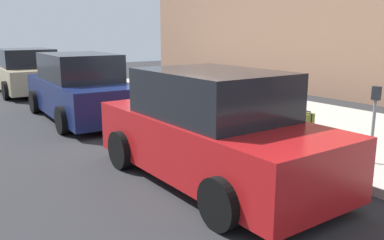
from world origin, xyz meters
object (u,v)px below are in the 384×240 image
suitcase_silver_1 (280,127)px  suitcase_teal_4 (230,110)px  fire_hydrant (168,94)px  parked_car_beige_2 (27,72)px  bollard_post (154,95)px  suitcase_black_2 (264,118)px  suitcase_olive_7 (186,106)px  parked_car_red_0 (211,131)px  suitcase_maroon_5 (217,109)px  suitcase_red_3 (245,116)px  parked_car_navy_1 (80,89)px  suitcase_olive_0 (301,130)px  parking_meter (374,114)px  suitcase_navy_6 (201,106)px

suitcase_silver_1 → suitcase_teal_4: size_ratio=1.16×
fire_hydrant → parked_car_beige_2: bearing=18.2°
bollard_post → suitcase_black_2: bearing=-177.3°
suitcase_olive_7 → fire_hydrant: size_ratio=0.66×
suitcase_olive_7 → parked_car_red_0: (-3.74, 2.09, 0.40)m
suitcase_silver_1 → suitcase_maroon_5: (2.09, -0.11, 0.01)m
suitcase_black_2 → fire_hydrant: bearing=0.7°
suitcase_red_3 → suitcase_silver_1: bearing=175.8°
suitcase_silver_1 → parked_car_beige_2: bearing=11.2°
fire_hydrant → parked_car_red_0: 5.17m
suitcase_teal_4 → suitcase_olive_7: size_ratio=1.49×
suitcase_teal_4 → suitcase_maroon_5: (0.53, -0.04, -0.06)m
parked_car_navy_1 → suitcase_olive_7: bearing=-131.5°
suitcase_teal_4 → suitcase_olive_7: (1.62, 0.09, -0.14)m
suitcase_black_2 → suitcase_teal_4: bearing=0.5°
suitcase_olive_0 → parked_car_red_0: (-0.06, 2.13, 0.31)m
bollard_post → parking_meter: 6.41m
suitcase_olive_0 → suitcase_maroon_5: 2.59m
suitcase_silver_1 → suitcase_red_3: size_ratio=0.97×
suitcase_teal_4 → parked_car_beige_2: 9.36m
suitcase_maroon_5 → fire_hydrant: suitcase_maroon_5 is taller
suitcase_maroon_5 → bollard_post: bearing=5.0°
parked_car_beige_2 → suitcase_silver_1: bearing=-168.8°
parking_meter → suitcase_olive_0: bearing=12.0°
suitcase_black_2 → bollard_post: size_ratio=1.50×
bollard_post → parking_meter: size_ratio=0.55×
suitcase_olive_0 → suitcase_black_2: bearing=-3.2°
bollard_post → parked_car_red_0: bearing=159.1°
suitcase_teal_4 → parking_meter: 3.32m
suitcase_red_3 → parked_car_beige_2: (9.60, 2.18, 0.28)m
suitcase_black_2 → bollard_post: (4.13, 0.19, -0.04)m
suitcase_navy_6 → parked_car_red_0: bearing=145.9°
suitcase_olive_0 → suitcase_maroon_5: (2.58, -0.09, -0.01)m
parking_meter → parked_car_beige_2: 12.62m
parking_meter → parked_car_red_0: parked_car_red_0 is taller
suitcase_teal_4 → suitcase_silver_1: bearing=177.4°
suitcase_teal_4 → bollard_post: suitcase_teal_4 is taller
suitcase_olive_7 → suitcase_black_2: bearing=-177.9°
suitcase_maroon_5 → bollard_post: 2.57m
suitcase_silver_1 → suitcase_maroon_5: size_ratio=1.05×
parking_meter → fire_hydrant: bearing=2.4°
suitcase_teal_4 → parking_meter: size_ratio=0.66×
parking_meter → suitcase_maroon_5: bearing=2.6°
suitcase_red_3 → parking_meter: bearing=-175.7°
suitcase_olive_0 → parked_car_beige_2: bearing=10.8°
suitcase_teal_4 → bollard_post: bearing=3.4°
fire_hydrant → bollard_post: bearing=16.4°
parked_car_beige_2 → suitcase_maroon_5: bearing=-165.5°
fire_hydrant → suitcase_olive_7: bearing=176.6°
suitcase_teal_4 → parking_meter: bearing=-176.2°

